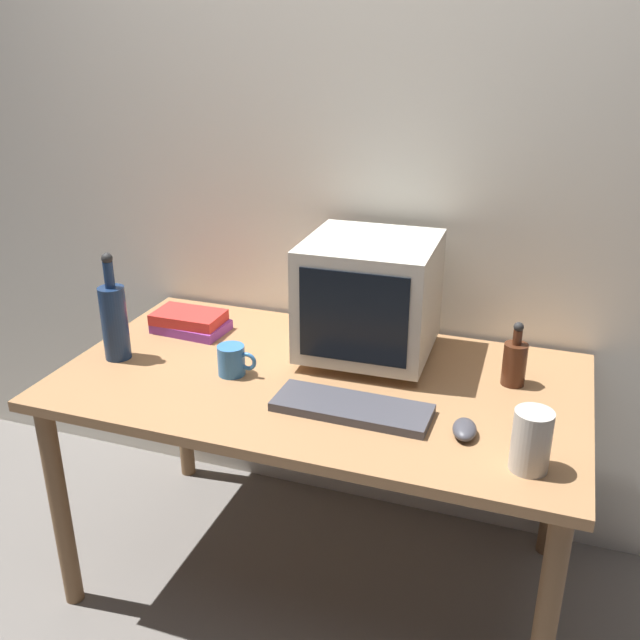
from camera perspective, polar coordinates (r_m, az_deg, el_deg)
ground_plane at (r=2.49m, az=0.00°, el=-19.67°), size 6.00×6.00×0.00m
back_wall at (r=2.34m, az=4.03°, el=12.05°), size 4.00×0.08×2.50m
desk at (r=2.11m, az=0.00°, el=-6.60°), size 1.51×0.85×0.73m
crt_monitor at (r=2.13m, az=4.02°, el=1.84°), size 0.39×0.40×0.37m
keyboard at (r=1.89m, az=2.57°, el=-7.06°), size 0.42×0.16×0.02m
computer_mouse at (r=1.82m, az=11.55°, el=-8.60°), size 0.07×0.11×0.04m
bottle_tall at (r=2.23m, az=-16.21°, el=0.05°), size 0.08×0.08×0.34m
bottle_short at (r=2.08m, az=15.38°, el=-3.24°), size 0.07×0.07×0.19m
book_stack at (r=2.40m, az=-10.41°, el=-0.15°), size 0.24×0.16×0.07m
mug at (r=2.08m, az=-7.07°, el=-3.23°), size 0.12×0.08×0.09m
metal_canister at (r=1.71m, az=16.62°, el=-9.28°), size 0.09×0.09×0.15m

